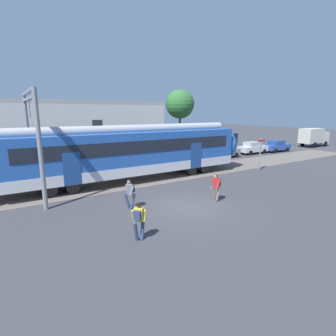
# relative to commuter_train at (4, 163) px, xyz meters

# --- Properties ---
(ground_plane) EXTENTS (160.00, 160.00, 0.00)m
(ground_plane) POSITION_rel_commuter_train_xyz_m (8.52, -7.07, -2.25)
(ground_plane) COLOR #38383D
(commuter_train) EXTENTS (38.05, 3.07, 4.73)m
(commuter_train) POSITION_rel_commuter_train_xyz_m (0.00, 0.00, 0.00)
(commuter_train) COLOR silver
(commuter_train) RESTS_ON ground
(pedestrian_yellow) EXTENTS (0.69, 0.50, 1.67)m
(pedestrian_yellow) POSITION_rel_commuter_train_xyz_m (4.44, -9.18, -1.26)
(pedestrian_yellow) COLOR navy
(pedestrian_yellow) RESTS_ON ground
(pedestrian_grey) EXTENTS (0.61, 0.61, 1.67)m
(pedestrian_grey) POSITION_rel_commuter_train_xyz_m (5.68, -5.58, -1.26)
(pedestrian_grey) COLOR navy
(pedestrian_grey) RESTS_ON ground
(pedestrian_red) EXTENTS (0.58, 0.64, 1.67)m
(pedestrian_red) POSITION_rel_commuter_train_xyz_m (10.56, -7.15, -1.26)
(pedestrian_red) COLOR #6B6051
(pedestrian_red) RESTS_ON ground
(parked_car_grey) EXTENTS (4.08, 1.91, 1.54)m
(parked_car_grey) POSITION_rel_commuter_train_xyz_m (21.98, 3.94, -1.47)
(parked_car_grey) COLOR gray
(parked_car_grey) RESTS_ON ground
(parked_car_silver) EXTENTS (4.08, 1.91, 1.54)m
(parked_car_silver) POSITION_rel_commuter_train_xyz_m (27.29, 4.17, -1.47)
(parked_car_silver) COLOR #B7BABF
(parked_car_silver) RESTS_ON ground
(parked_car_blue) EXTENTS (4.02, 1.80, 1.54)m
(parked_car_blue) POSITION_rel_commuter_train_xyz_m (31.51, 3.69, -1.47)
(parked_car_blue) COLOR #284799
(parked_car_blue) RESTS_ON ground
(box_truck) EXTENTS (5.30, 2.22, 2.82)m
(box_truck) POSITION_rel_commuter_train_xyz_m (41.12, 4.03, -0.68)
(box_truck) COLOR beige
(box_truck) RESTS_ON ground
(catenary_gantry) EXTENTS (0.24, 6.64, 6.53)m
(catenary_gantry) POSITION_rel_commuter_train_xyz_m (1.68, 0.00, 2.06)
(catenary_gantry) COLOR gray
(catenary_gantry) RESTS_ON ground
(crossing_signal) EXTENTS (0.96, 0.21, 3.00)m
(crossing_signal) POSITION_rel_commuter_train_xyz_m (19.79, -2.91, -0.24)
(crossing_signal) COLOR gray
(crossing_signal) RESTS_ON ground
(background_building) EXTENTS (19.87, 5.00, 9.20)m
(background_building) POSITION_rel_commuter_train_xyz_m (5.72, 9.58, 0.95)
(background_building) COLOR beige
(background_building) RESTS_ON ground
(street_tree_right) EXTENTS (4.06, 4.06, 8.41)m
(street_tree_right) POSITION_rel_commuter_train_xyz_m (21.90, 12.98, 4.10)
(street_tree_right) COLOR brown
(street_tree_right) RESTS_ON ground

